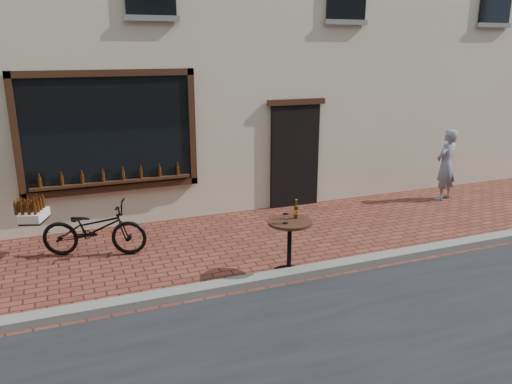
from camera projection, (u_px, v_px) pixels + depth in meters
name	position (u px, v px, depth m)	size (l,w,h in m)	color
ground	(278.00, 287.00, 7.24)	(90.00, 90.00, 0.00)	#5A271D
kerb	(273.00, 277.00, 7.41)	(90.00, 0.25, 0.12)	slate
cargo_bicycle	(92.00, 228.00, 8.26)	(2.08, 1.17, 0.97)	black
bistro_table	(290.00, 236.00, 7.50)	(0.67, 0.67, 1.15)	black
pedestrian	(446.00, 165.00, 11.21)	(0.59, 0.39, 1.61)	gray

